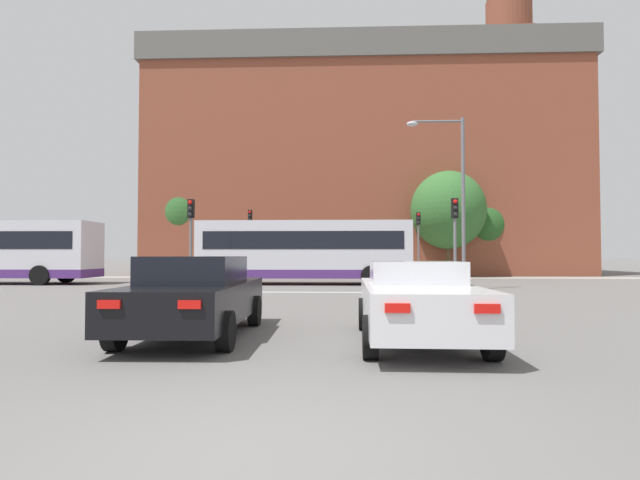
# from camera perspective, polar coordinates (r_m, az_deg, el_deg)

# --- Properties ---
(ground_plane) EXTENTS (400.00, 400.00, 0.00)m
(ground_plane) POSITION_cam_1_polar(r_m,az_deg,el_deg) (4.13, -8.14, -23.10)
(ground_plane) COLOR #605E5B
(stop_line_strip) EXTENTS (8.67, 0.30, 0.01)m
(stop_line_strip) POSITION_cam_1_polar(r_m,az_deg,el_deg) (20.36, 0.40, -5.99)
(stop_line_strip) COLOR silver
(stop_line_strip) RESTS_ON ground_plane
(far_pavement) EXTENTS (69.63, 2.50, 0.01)m
(far_pavement) POSITION_cam_1_polar(r_m,az_deg,el_deg) (33.60, 1.18, -4.32)
(far_pavement) COLOR gray
(far_pavement) RESTS_ON ground_plane
(brick_civic_building) EXTENTS (34.17, 11.07, 26.21)m
(brick_civic_building) POSITION_cam_1_polar(r_m,az_deg,el_deg) (42.29, 5.08, 9.03)
(brick_civic_building) COLOR brown
(brick_civic_building) RESTS_ON ground_plane
(car_saloon_left) EXTENTS (2.02, 4.71, 1.48)m
(car_saloon_left) POSITION_cam_1_polar(r_m,az_deg,el_deg) (9.57, -14.05, -6.15)
(car_saloon_left) COLOR black
(car_saloon_left) RESTS_ON ground_plane
(car_roadster_right) EXTENTS (2.01, 4.69, 1.40)m
(car_roadster_right) POSITION_cam_1_polar(r_m,az_deg,el_deg) (8.84, 11.01, -6.87)
(car_roadster_right) COLOR silver
(car_roadster_right) RESTS_ON ground_plane
(bus_crossing_lead) EXTENTS (10.92, 2.66, 3.26)m
(bus_crossing_lead) POSITION_cam_1_polar(r_m,az_deg,el_deg) (25.93, -1.80, -1.21)
(bus_crossing_lead) COLOR silver
(bus_crossing_lead) RESTS_ON ground_plane
(traffic_light_near_left) EXTENTS (0.26, 0.31, 3.89)m
(traffic_light_near_left) POSITION_cam_1_polar(r_m,az_deg,el_deg) (21.85, -14.55, 1.25)
(traffic_light_near_left) COLOR slate
(traffic_light_near_left) RESTS_ON ground_plane
(traffic_light_near_right) EXTENTS (0.26, 0.31, 3.80)m
(traffic_light_near_right) POSITION_cam_1_polar(r_m,az_deg,el_deg) (20.77, 15.17, 1.26)
(traffic_light_near_right) COLOR slate
(traffic_light_near_right) RESTS_ON ground_plane
(traffic_light_far_left) EXTENTS (0.26, 0.31, 4.50)m
(traffic_light_far_left) POSITION_cam_1_polar(r_m,az_deg,el_deg) (33.13, -8.00, 0.85)
(traffic_light_far_left) COLOR slate
(traffic_light_far_left) RESTS_ON ground_plane
(traffic_light_far_right) EXTENTS (0.26, 0.31, 4.31)m
(traffic_light_far_right) POSITION_cam_1_polar(r_m,az_deg,el_deg) (33.12, 11.19, 0.67)
(traffic_light_far_right) COLOR slate
(traffic_light_far_right) RESTS_ON ground_plane
(street_lamp_junction) EXTENTS (2.53, 0.36, 7.54)m
(street_lamp_junction) POSITION_cam_1_polar(r_m,az_deg,el_deg) (22.68, 14.97, 6.22)
(street_lamp_junction) COLOR slate
(street_lamp_junction) RESTS_ON ground_plane
(pedestrian_waiting) EXTENTS (0.38, 0.46, 1.77)m
(pedestrian_waiting) POSITION_cam_1_polar(r_m,az_deg,el_deg) (33.60, 8.33, -2.53)
(pedestrian_waiting) COLOR brown
(pedestrian_waiting) RESTS_ON ground_plane
(pedestrian_walking_east) EXTENTS (0.41, 0.26, 1.80)m
(pedestrian_walking_east) POSITION_cam_1_polar(r_m,az_deg,el_deg) (33.26, 1.95, -2.51)
(pedestrian_walking_east) COLOR black
(pedestrian_walking_east) RESTS_ON ground_plane
(pedestrian_walking_west) EXTENTS (0.44, 0.30, 1.83)m
(pedestrian_walking_west) POSITION_cam_1_polar(r_m,az_deg,el_deg) (33.94, 3.61, -2.46)
(pedestrian_walking_west) COLOR black
(pedestrian_walking_west) RESTS_ON ground_plane
(tree_by_building) EXTENTS (5.22, 5.22, 7.50)m
(tree_by_building) POSITION_cam_1_polar(r_m,az_deg,el_deg) (40.53, -14.85, 2.90)
(tree_by_building) COLOR #4C3823
(tree_by_building) RESTS_ON ground_plane
(tree_kerbside) EXTENTS (4.06, 4.06, 5.86)m
(tree_kerbside) POSITION_cam_1_polar(r_m,az_deg,el_deg) (39.37, 18.02, 1.56)
(tree_kerbside) COLOR #4C3823
(tree_kerbside) RESTS_ON ground_plane
(tree_distant) EXTENTS (5.24, 5.24, 7.45)m
(tree_distant) POSITION_cam_1_polar(r_m,az_deg,el_deg) (36.29, 14.43, 3.34)
(tree_distant) COLOR #4C3823
(tree_distant) RESTS_ON ground_plane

